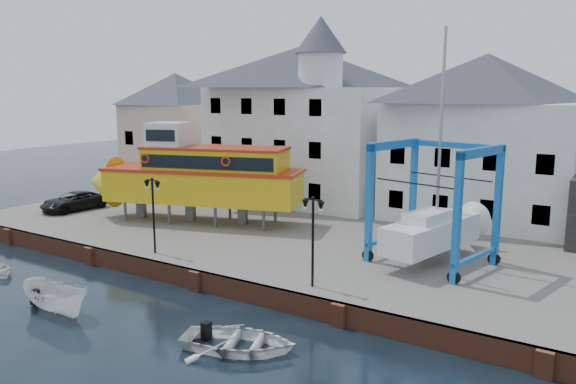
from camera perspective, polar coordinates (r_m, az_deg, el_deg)
The scene contains 13 objects.
ground at distance 28.78m, azimuth -9.32°, elevation -9.82°, with size 140.00×140.00×0.00m, color black.
hardstanding at distance 37.16m, azimuth 2.01°, elevation -4.22°, with size 44.00×22.00×1.00m, color #5F5D5A.
quay_wall at distance 28.69m, azimuth -9.21°, elevation -8.82°, with size 44.00×0.47×1.00m.
building_pink at distance 52.60m, azimuth -11.20°, elevation 6.15°, with size 8.00×7.00×10.30m.
building_white_main at distance 44.86m, azimuth 1.47°, elevation 7.17°, with size 14.00×8.30×14.00m.
building_white_right at distance 40.23m, azimuth 19.21°, elevation 5.16°, with size 12.00×8.00×11.20m.
lamp_post_left at distance 31.21m, azimuth -13.58°, elevation -0.43°, with size 1.12×0.32×4.20m.
lamp_post_right at distance 25.12m, azimuth 2.55°, elevation -2.74°, with size 1.12×0.32×4.20m.
tour_boat at distance 38.41m, azimuth -9.92°, elevation 1.68°, with size 15.75×8.03×6.69m.
travel_lift at distance 30.34m, azimuth 15.09°, elevation -3.07°, with size 6.38×8.14×11.92m.
van at distance 44.62m, azimuth -20.95°, elevation -0.88°, with size 2.23×4.84×1.35m, color black.
motorboat_a at distance 27.79m, azimuth -22.39°, elevation -11.25°, with size 1.54×4.10×1.58m, color white.
motorboat_b at distance 22.54m, azimuth -5.05°, elevation -15.66°, with size 3.24×4.53×0.94m, color white.
Camera 1 is at (18.14, -20.04, 9.90)m, focal length 35.00 mm.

